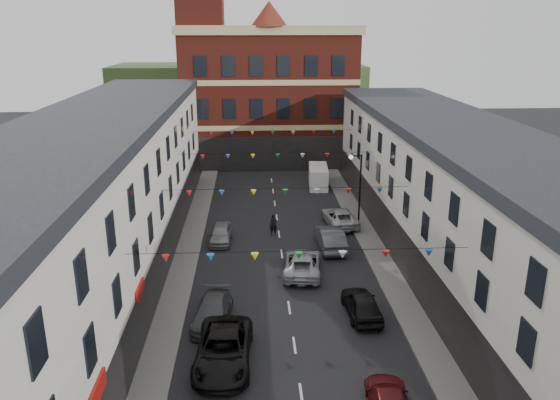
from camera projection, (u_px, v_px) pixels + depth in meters
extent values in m
plane|color=black|center=(289.00, 308.00, 32.29)|extent=(160.00, 160.00, 0.00)
cube|color=#605E5B|center=(176.00, 294.00, 33.83)|extent=(1.80, 64.00, 0.15)
cube|color=#605E5B|center=(396.00, 288.00, 34.51)|extent=(1.80, 64.00, 0.15)
cube|color=beige|center=(83.00, 226.00, 31.14)|extent=(8.00, 56.00, 10.00)
cube|color=black|center=(72.00, 134.00, 29.51)|extent=(8.40, 56.00, 0.70)
cube|color=black|center=(158.00, 279.00, 32.37)|extent=(0.12, 56.00, 3.20)
cube|color=silver|center=(486.00, 227.00, 32.46)|extent=(8.00, 56.00, 9.00)
cube|color=black|center=(496.00, 147.00, 30.99)|extent=(8.40, 56.00, 0.70)
cube|color=black|center=(415.00, 273.00, 33.14)|extent=(0.12, 56.00, 3.20)
cube|color=maroon|center=(268.00, 99.00, 66.16)|extent=(20.00, 12.00, 15.00)
cube|color=tan|center=(268.00, 30.00, 63.73)|extent=(20.60, 12.60, 1.00)
cone|color=maroon|center=(269.00, 14.00, 58.46)|extent=(4.00, 4.00, 2.60)
cube|color=maroon|center=(202.00, 62.00, 61.57)|extent=(5.00, 5.00, 24.00)
cube|color=#2E5226|center=(239.00, 96.00, 89.56)|extent=(40.00, 14.00, 10.00)
cylinder|color=black|center=(360.00, 190.00, 45.04)|extent=(0.14, 0.14, 6.00)
cylinder|color=black|center=(357.00, 156.00, 44.13)|extent=(0.90, 0.10, 0.10)
sphere|color=beige|center=(351.00, 157.00, 44.14)|extent=(0.36, 0.36, 0.36)
imported|color=black|center=(224.00, 350.00, 26.67)|extent=(2.93, 5.92, 1.61)
imported|color=#44474C|center=(212.00, 312.00, 30.48)|extent=(2.36, 4.84, 1.36)
imported|color=gray|center=(221.00, 234.00, 41.94)|extent=(1.78, 4.05, 1.36)
imported|color=black|center=(362.00, 304.00, 31.19)|extent=(1.95, 4.42, 1.48)
imported|color=#4B4D52|center=(330.00, 238.00, 40.70)|extent=(1.93, 5.02, 1.63)
imported|color=#B3B4B8|center=(340.00, 217.00, 45.51)|extent=(2.85, 5.31, 1.42)
imported|color=#A9AAB0|center=(302.00, 263.00, 36.60)|extent=(3.01, 5.48, 1.45)
cube|color=white|center=(318.00, 177.00, 56.42)|extent=(2.21, 4.93, 2.12)
imported|color=black|center=(274.00, 225.00, 43.23)|extent=(0.68, 0.49, 1.76)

